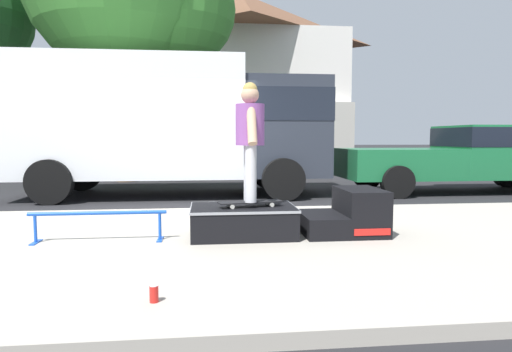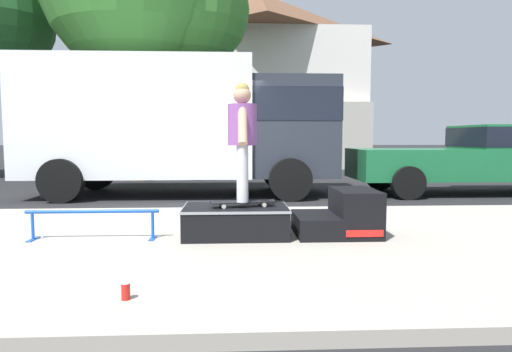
{
  "view_description": "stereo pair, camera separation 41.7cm",
  "coord_description": "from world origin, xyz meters",
  "px_view_note": "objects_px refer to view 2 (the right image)",
  "views": [
    {
      "loc": [
        0.22,
        -8.13,
        1.33
      ],
      "look_at": [
        0.98,
        -1.27,
        0.73
      ],
      "focal_mm": 31.27,
      "sensor_mm": 36.0,
      "label": 1
    },
    {
      "loc": [
        0.63,
        -8.17,
        1.33
      ],
      "look_at": [
        0.98,
        -1.27,
        0.73
      ],
      "focal_mm": 31.27,
      "sensor_mm": 36.0,
      "label": 2
    }
  ],
  "objects_px": {
    "kicker_ramp": "(343,216)",
    "grind_rail": "(93,217)",
    "skateboard": "(242,202)",
    "pickup_truck_green": "(482,156)",
    "box_truck": "(184,121)",
    "skater_kid": "(242,132)",
    "soda_can": "(126,291)",
    "skate_box": "(236,220)"
  },
  "relations": [
    {
      "from": "grind_rail",
      "to": "pickup_truck_green",
      "type": "height_order",
      "value": "pickup_truck_green"
    },
    {
      "from": "kicker_ramp",
      "to": "skateboard",
      "type": "relative_size",
      "value": 1.24
    },
    {
      "from": "skate_box",
      "to": "soda_can",
      "type": "xyz_separation_m",
      "value": [
        -0.83,
        -2.15,
        -0.13
      ]
    },
    {
      "from": "skate_box",
      "to": "kicker_ramp",
      "type": "xyz_separation_m",
      "value": [
        1.33,
        -0.0,
        0.04
      ]
    },
    {
      "from": "skate_box",
      "to": "pickup_truck_green",
      "type": "xyz_separation_m",
      "value": [
        5.82,
        4.79,
        0.58
      ]
    },
    {
      "from": "pickup_truck_green",
      "to": "skate_box",
      "type": "bearing_deg",
      "value": -140.54
    },
    {
      "from": "skateboard",
      "to": "pickup_truck_green",
      "type": "bearing_deg",
      "value": 40.2
    },
    {
      "from": "skateboard",
      "to": "pickup_truck_green",
      "type": "distance_m",
      "value": 7.52
    },
    {
      "from": "box_truck",
      "to": "pickup_truck_green",
      "type": "xyz_separation_m",
      "value": [
        6.99,
        -0.15,
        -0.81
      ]
    },
    {
      "from": "pickup_truck_green",
      "to": "skater_kid",
      "type": "bearing_deg",
      "value": -139.8
    },
    {
      "from": "skateboard",
      "to": "soda_can",
      "type": "relative_size",
      "value": 6.39
    },
    {
      "from": "grind_rail",
      "to": "box_truck",
      "type": "height_order",
      "value": "box_truck"
    },
    {
      "from": "soda_can",
      "to": "box_truck",
      "type": "distance_m",
      "value": 7.26
    },
    {
      "from": "skate_box",
      "to": "box_truck",
      "type": "height_order",
      "value": "box_truck"
    },
    {
      "from": "skate_box",
      "to": "soda_can",
      "type": "relative_size",
      "value": 10.12
    },
    {
      "from": "grind_rail",
      "to": "pickup_truck_green",
      "type": "xyz_separation_m",
      "value": [
        7.52,
        4.91,
        0.5
      ]
    },
    {
      "from": "kicker_ramp",
      "to": "grind_rail",
      "type": "xyz_separation_m",
      "value": [
        -3.03,
        -0.11,
        0.04
      ]
    },
    {
      "from": "grind_rail",
      "to": "skateboard",
      "type": "relative_size",
      "value": 1.94
    },
    {
      "from": "skater_kid",
      "to": "box_truck",
      "type": "bearing_deg",
      "value": 104.05
    },
    {
      "from": "grind_rail",
      "to": "skater_kid",
      "type": "bearing_deg",
      "value": 1.88
    },
    {
      "from": "grind_rail",
      "to": "soda_can",
      "type": "distance_m",
      "value": 2.22
    },
    {
      "from": "kicker_ramp",
      "to": "grind_rail",
      "type": "relative_size",
      "value": 0.64
    },
    {
      "from": "kicker_ramp",
      "to": "skater_kid",
      "type": "height_order",
      "value": "skater_kid"
    },
    {
      "from": "grind_rail",
      "to": "box_truck",
      "type": "xyz_separation_m",
      "value": [
        0.53,
        5.06,
        1.31
      ]
    },
    {
      "from": "grind_rail",
      "to": "skateboard",
      "type": "xyz_separation_m",
      "value": [
        1.78,
        0.06,
        0.15
      ]
    },
    {
      "from": "kicker_ramp",
      "to": "pickup_truck_green",
      "type": "height_order",
      "value": "pickup_truck_green"
    },
    {
      "from": "skater_kid",
      "to": "soda_can",
      "type": "distance_m",
      "value": 2.58
    },
    {
      "from": "skateboard",
      "to": "box_truck",
      "type": "height_order",
      "value": "box_truck"
    },
    {
      "from": "kicker_ramp",
      "to": "soda_can",
      "type": "xyz_separation_m",
      "value": [
        -2.16,
        -2.15,
        -0.17
      ]
    },
    {
      "from": "skater_kid",
      "to": "box_truck",
      "type": "height_order",
      "value": "box_truck"
    },
    {
      "from": "grind_rail",
      "to": "skateboard",
      "type": "height_order",
      "value": "skateboard"
    },
    {
      "from": "skate_box",
      "to": "skateboard",
      "type": "distance_m",
      "value": 0.25
    },
    {
      "from": "skate_box",
      "to": "kicker_ramp",
      "type": "height_order",
      "value": "kicker_ramp"
    },
    {
      "from": "soda_can",
      "to": "skate_box",
      "type": "bearing_deg",
      "value": 68.88
    },
    {
      "from": "soda_can",
      "to": "skateboard",
      "type": "bearing_deg",
      "value": 66.41
    },
    {
      "from": "skater_kid",
      "to": "soda_can",
      "type": "xyz_separation_m",
      "value": [
        -0.91,
        -2.09,
        -1.21
      ]
    },
    {
      "from": "kicker_ramp",
      "to": "pickup_truck_green",
      "type": "relative_size",
      "value": 0.18
    },
    {
      "from": "skateboard",
      "to": "pickup_truck_green",
      "type": "xyz_separation_m",
      "value": [
        5.74,
        4.85,
        0.35
      ]
    },
    {
      "from": "kicker_ramp",
      "to": "grind_rail",
      "type": "distance_m",
      "value": 3.03
    },
    {
      "from": "skater_kid",
      "to": "box_truck",
      "type": "xyz_separation_m",
      "value": [
        -1.25,
        5.0,
        0.31
      ]
    },
    {
      "from": "skateboard",
      "to": "pickup_truck_green",
      "type": "relative_size",
      "value": 0.14
    },
    {
      "from": "kicker_ramp",
      "to": "pickup_truck_green",
      "type": "bearing_deg",
      "value": 46.88
    }
  ]
}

